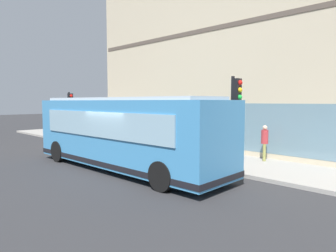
% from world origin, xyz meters
% --- Properties ---
extents(ground, '(120.00, 120.00, 0.00)m').
position_xyz_m(ground, '(0.00, 0.00, 0.00)').
color(ground, '#2D2D30').
extents(sidewalk_curb, '(3.63, 40.00, 0.15)m').
position_xyz_m(sidewalk_curb, '(4.41, 0.00, 0.07)').
color(sidewalk_curb, '#9E9991').
rests_on(sidewalk_curb, ground).
extents(building_corner, '(8.68, 20.56, 12.48)m').
position_xyz_m(building_corner, '(10.54, 0.00, 6.23)').
color(building_corner, beige).
rests_on(building_corner, ground).
extents(city_bus_nearside, '(2.76, 10.09, 3.07)m').
position_xyz_m(city_bus_nearside, '(0.32, 0.46, 1.55)').
color(city_bus_nearside, '#3F8CC6').
rests_on(city_bus_nearside, ground).
extents(traffic_light_near_corner, '(0.32, 0.49, 3.75)m').
position_xyz_m(traffic_light_near_corner, '(2.95, -3.35, 2.76)').
color(traffic_light_near_corner, black).
rests_on(traffic_light_near_corner, sidewalk_curb).
extents(traffic_light_down_block, '(0.32, 0.49, 3.42)m').
position_xyz_m(traffic_light_down_block, '(3.21, 10.64, 2.53)').
color(traffic_light_down_block, black).
rests_on(traffic_light_down_block, sidewalk_curb).
extents(fire_hydrant, '(0.35, 0.35, 0.74)m').
position_xyz_m(fire_hydrant, '(4.55, 0.61, 0.51)').
color(fire_hydrant, red).
rests_on(fire_hydrant, sidewalk_curb).
extents(pedestrian_near_hydrant, '(0.32, 0.32, 1.58)m').
position_xyz_m(pedestrian_near_hydrant, '(3.99, 3.99, 1.05)').
color(pedestrian_near_hydrant, gold).
rests_on(pedestrian_near_hydrant, sidewalk_curb).
extents(pedestrian_by_light_pole, '(0.32, 0.32, 1.66)m').
position_xyz_m(pedestrian_by_light_pole, '(5.55, -3.33, 1.10)').
color(pedestrian_by_light_pole, '#99994C').
rests_on(pedestrian_by_light_pole, sidewalk_curb).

